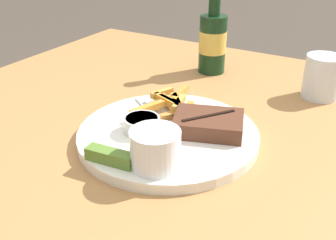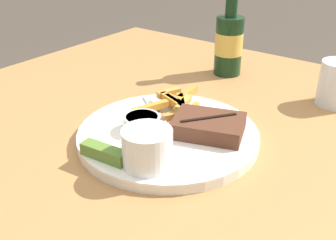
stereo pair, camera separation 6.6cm
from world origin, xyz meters
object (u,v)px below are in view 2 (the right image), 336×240
Objects in this scene: steak_portion at (208,126)px; beer_bottle at (229,42)px; coleslaw_cup at (147,146)px; fork_utensil at (154,109)px; pickle_spear at (104,153)px; knife_utensil at (192,127)px; dinner_plate at (168,135)px; dipping_sauce_cup at (142,122)px.

steak_portion is 0.34m from beer_bottle.
coleslaw_cup reaches higher than steak_portion.
pickle_spear is at bearing -41.55° from fork_utensil.
beer_bottle reaches higher than pickle_spear.
fork_utensil is 0.10m from knife_utensil.
fork_utensil is at bearing 103.82° from pickle_spear.
coleslaw_cup is (0.04, -0.10, 0.04)m from dinner_plate.
steak_portion is 1.84× the size of coleslaw_cup.
coleslaw_cup is 0.64× the size of fork_utensil.
beer_bottle reaches higher than fork_utensil.
steak_portion is at bearing 31.71° from dipping_sauce_cup.
knife_utensil is 0.70× the size of beer_bottle.
coleslaw_cup reaches higher than pickle_spear.
dipping_sauce_cup reaches higher than dinner_plate.
dipping_sauce_cup is at bearing 96.52° from pickle_spear.
beer_bottle is (-0.10, 0.31, 0.06)m from knife_utensil.
dipping_sauce_cup reaches higher than pickle_spear.
pickle_spear reaches higher than dinner_plate.
knife_utensil is at bearing -71.48° from beer_bottle.
beer_bottle is (-0.05, 0.47, 0.05)m from pickle_spear.
steak_portion is 1.17× the size of fork_utensil.
coleslaw_cup is at bearing -99.16° from steak_portion.
fork_utensil is 0.53× the size of beer_bottle.
pickle_spear is at bearing -83.48° from dipping_sauce_cup.
beer_bottle is (-0.11, 0.44, 0.03)m from coleslaw_cup.
coleslaw_cup is 0.34× the size of beer_bottle.
steak_portion is (0.06, 0.03, 0.02)m from dinner_plate.
coleslaw_cup is 0.46m from beer_bottle.
knife_utensil is (0.03, 0.03, 0.01)m from dinner_plate.
coleslaw_cup is 0.07m from pickle_spear.
knife_utensil is (0.05, 0.16, -0.01)m from pickle_spear.
fork_utensil is at bearing 145.37° from dinner_plate.
steak_portion is 0.03m from knife_utensil.
steak_portion is 2.21× the size of dipping_sauce_cup.
fork_utensil is at bearing 125.56° from coleslaw_cup.
dipping_sauce_cup is at bearing -145.01° from dinner_plate.
steak_portion is at bearing 62.45° from pickle_spear.
pickle_spear is 0.36× the size of beer_bottle.
steak_portion reaches higher than dipping_sauce_cup.
pickle_spear is at bearing -156.77° from coleslaw_cup.
knife_utensil is at bearing 71.39° from pickle_spear.
knife_utensil reaches higher than fork_utensil.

